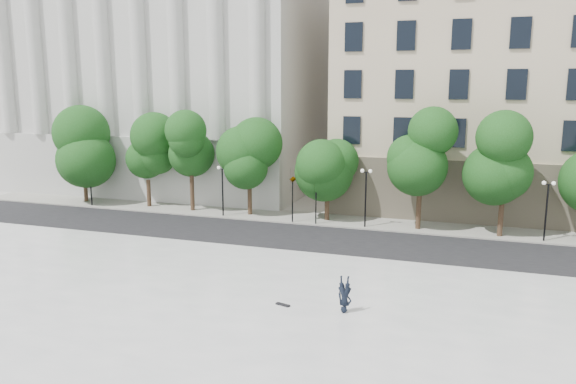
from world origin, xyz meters
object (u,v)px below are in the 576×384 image
Objects in this scene: person_lying at (345,308)px; traffic_light_east at (316,177)px; traffic_light_west at (292,176)px; skateboard at (283,305)px.

traffic_light_east is at bearing 107.47° from person_lying.
traffic_light_east reaches higher than person_lying.
traffic_light_west reaches higher than person_lying.
traffic_light_west is 18.80m from person_lying.
traffic_light_west is 1.00× the size of traffic_light_east.
traffic_light_east is 2.47× the size of person_lying.
person_lying is (5.95, -16.81, -3.09)m from traffic_light_east.
person_lying reaches higher than skateboard.
traffic_light_west is 17.89m from skateboard.
person_lying is 2.39× the size of skateboard.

